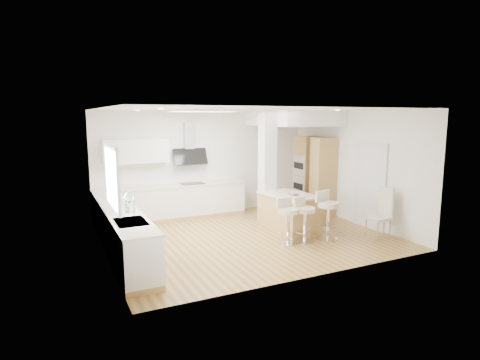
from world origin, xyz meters
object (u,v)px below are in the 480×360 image
bar_stool_c (327,213)px  dining_chair (382,211)px  peninsula (289,211)px  bar_stool_a (288,219)px  bar_stool_b (304,217)px

bar_stool_c → dining_chair: size_ratio=0.94×
peninsula → dining_chair: dining_chair is taller
bar_stool_c → dining_chair: bearing=-32.2°
bar_stool_a → bar_stool_c: size_ratio=0.91×
bar_stool_b → bar_stool_c: bearing=-25.0°
bar_stool_b → dining_chair: bearing=-34.6°
peninsula → dining_chair: size_ratio=1.32×
bar_stool_a → dining_chair: dining_chair is taller
peninsula → bar_stool_a: size_ratio=1.55×
bar_stool_b → dining_chair: 1.77m
bar_stool_a → bar_stool_c: bar_stool_c is taller
bar_stool_c → dining_chair: dining_chair is taller
peninsula → bar_stool_b: bar_stool_b is taller
peninsula → bar_stool_b: bearing=-110.4°
bar_stool_a → bar_stool_b: 0.39m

